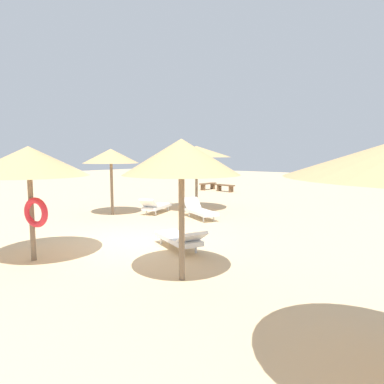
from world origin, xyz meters
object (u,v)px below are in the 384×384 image
Objects in this scene: parasol_0 at (181,157)px; parasol_4 at (29,162)px; lounger_3 at (156,206)px; bench_0 at (208,185)px; lounger_0 at (180,238)px; parasol_3 at (111,156)px; bench_1 at (225,187)px; lounger_2 at (199,210)px; parasol_2 at (197,152)px.

parasol_0 is 3.77m from parasol_4.
lounger_3 reaches higher than bench_0.
lounger_0 reaches higher than bench_0.
lounger_3 is at bearing 110.04° from parasol_4.
parasol_3 reaches higher than bench_1.
lounger_2 is 1.30× the size of bench_0.
lounger_3 reaches higher than bench_1.
parasol_4 is 6.96m from lounger_2.
parasol_0 reaches higher than parasol_3.
parasol_3 is 10.72m from bench_1.
parasol_3 is 11.33m from bench_0.
lounger_3 is 9.38m from bench_1.
parasol_4 is 16.29m from bench_1.
lounger_2 reaches higher than bench_0.
parasol_3 is 4.30m from lounger_2.
lounger_3 is 10.22m from bench_0.
bench_1 is at bearing 120.38° from parasol_0.
parasol_4 is at bearing -67.78° from bench_0.
lounger_3 is at bearing -66.32° from bench_0.
parasol_3 reaches higher than parasol_4.
bench_1 is at bearing 105.04° from lounger_3.
bench_0 is at bearing 113.68° from lounger_3.
bench_0 is at bearing 105.11° from parasol_3.
bench_0 is (-9.98, 14.47, -2.10)m from parasol_0.
bench_1 is (-6.88, 12.59, 0.03)m from lounger_0.
lounger_3 is (-0.92, -1.64, -2.32)m from parasol_2.
parasol_4 reaches higher than lounger_0.
lounger_2 is at bearing -62.43° from bench_1.
parasol_0 is 1.42× the size of lounger_2.
parasol_3 is at bearing -125.09° from parasol_2.
bench_0 is at bearing 124.54° from lounger_2.
parasol_4 reaches higher than bench_0.
parasol_2 is 6.68m from lounger_0.
parasol_0 is 6.88m from lounger_2.
parasol_4 is (3.54, -5.01, -0.11)m from parasol_3.
lounger_0 is 15.47m from bench_0.
parasol_2 is 2.96m from lounger_2.
lounger_2 reaches higher than bench_1.
parasol_2 is 1.98× the size of bench_1.
lounger_2 is at bearing 91.53° from parasol_4.
bench_1 is (-4.59, 8.79, 0.03)m from lounger_2.
parasol_2 is at bearing -56.93° from bench_0.
lounger_2 is 1.28× the size of bench_1.
bench_1 is at bearing 107.14° from parasol_4.
bench_1 is at bearing 118.66° from lounger_0.
parasol_2 reaches higher than bench_0.
lounger_0 is 1.01× the size of lounger_3.
bench_1 is at bearing 117.57° from lounger_2.
parasol_2 reaches higher than parasol_4.
bench_0 is (-6.26, 9.10, 0.03)m from lounger_2.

